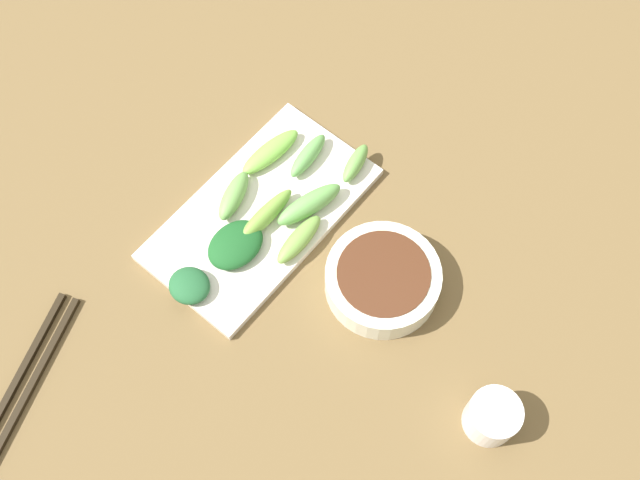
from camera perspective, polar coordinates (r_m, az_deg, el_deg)
The scene contains 14 objects.
tabletop at distance 0.99m, azimuth -0.95°, elevation -0.16°, with size 2.10×2.10×0.02m, color brown.
sauce_bowl at distance 0.93m, azimuth 4.68°, elevation -2.92°, with size 0.14×0.14×0.04m.
serving_plate at distance 0.99m, azimuth -4.41°, elevation 1.97°, with size 0.17×0.30×0.01m, color silver.
broccoli_stalk_0 at distance 0.95m, azimuth -1.46°, elevation -0.04°, with size 0.02×0.08×0.02m, color #74A347.
broccoli_stalk_1 at distance 1.00m, azimuth 2.65°, elevation 5.72°, with size 0.02×0.06×0.02m, color #6AA54C.
broccoli_stalk_2 at distance 0.97m, azimuth -0.81°, elevation 2.67°, with size 0.03×0.09×0.03m, color #66A652.
broccoli_leafy_3 at distance 0.94m, azimuth -9.69°, elevation -3.37°, with size 0.05×0.05×0.02m, color #225A31.
broccoli_stalk_4 at distance 0.98m, azimuth -6.44°, elevation 3.29°, with size 0.03×0.07×0.02m, color #6DA451.
broccoli_leafy_5 at distance 0.95m, azimuth -6.31°, elevation -0.36°, with size 0.06×0.08×0.02m, color #195121.
broccoli_stalk_6 at distance 1.01m, azimuth -3.71°, elevation 6.56°, with size 0.03×0.09×0.02m, color #7ABC47.
broccoli_stalk_7 at distance 1.01m, azimuth -0.90°, elevation 6.30°, with size 0.02×0.08×0.02m, color #63A153.
broccoli_stalk_8 at distance 0.96m, azimuth -4.12°, elevation 1.78°, with size 0.02×0.10×0.03m, color #78A941.
chopsticks at distance 0.97m, azimuth -21.16°, elevation -9.96°, with size 0.10×0.23×0.01m.
tea_cup at distance 0.90m, azimuth 12.68°, elevation -12.69°, with size 0.06×0.06×0.05m, color white.
Camera 1 is at (-0.28, 0.31, 0.90)m, focal length 43.03 mm.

